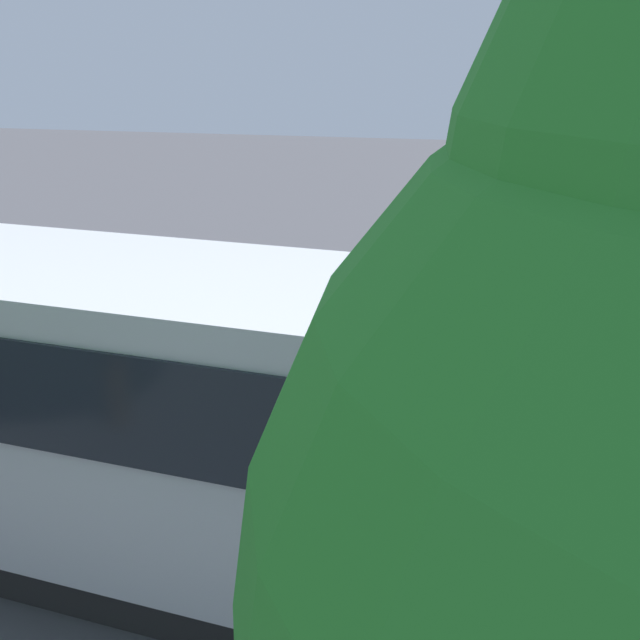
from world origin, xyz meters
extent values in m
plane|color=#424247|center=(0.00, 0.00, 0.00)|extent=(80.00, 80.00, 0.00)
cube|color=#B7BABF|center=(1.19, 5.09, 1.85)|extent=(10.00, 3.17, 2.80)
cube|color=black|center=(1.11, 3.82, 2.41)|extent=(8.26, 0.61, 1.01)
cube|color=black|center=(1.28, 6.35, 2.41)|extent=(8.26, 0.61, 1.01)
cube|color=#1959B2|center=(1.11, 3.83, 1.29)|extent=(8.65, 0.62, 0.28)
cube|color=black|center=(1.19, 5.09, 0.23)|extent=(9.20, 2.92, 0.45)
torus|color=black|center=(4.56, 3.72, 0.50)|extent=(1.02, 0.39, 1.00)
torus|color=black|center=(-2.32, 4.20, 0.50)|extent=(1.02, 0.39, 1.00)
cylinder|color=#473823|center=(-0.64, 2.16, 0.46)|extent=(0.12, 0.12, 0.76)
cube|color=black|center=(-0.64, 2.12, 0.05)|extent=(0.10, 0.26, 0.10)
cylinder|color=#473823|center=(-0.80, 2.16, 0.46)|extent=(0.12, 0.12, 0.76)
cube|color=black|center=(-0.80, 2.12, 0.05)|extent=(0.10, 0.26, 0.10)
cube|color=silver|center=(-0.72, 2.16, 1.16)|extent=(0.38, 0.29, 0.63)
cylinder|color=silver|center=(-0.48, 2.16, 1.18)|extent=(0.09, 0.09, 0.60)
sphere|color=tan|center=(-0.48, 2.16, 0.88)|extent=(0.09, 0.09, 0.09)
cylinder|color=silver|center=(-0.96, 2.16, 1.18)|extent=(0.09, 0.09, 0.60)
sphere|color=tan|center=(-0.96, 2.16, 0.88)|extent=(0.09, 0.09, 0.09)
sphere|color=tan|center=(-0.72, 2.16, 1.61)|extent=(0.23, 0.23, 0.23)
cylinder|color=black|center=(0.44, 2.27, 0.47)|extent=(0.13, 0.13, 0.76)
cube|color=black|center=(0.43, 2.23, 0.05)|extent=(0.13, 0.27, 0.10)
cylinder|color=black|center=(0.28, 2.29, 0.47)|extent=(0.13, 0.13, 0.76)
cube|color=black|center=(0.27, 2.25, 0.05)|extent=(0.13, 0.27, 0.10)
cube|color=#D8F233|center=(0.36, 2.28, 1.16)|extent=(0.41, 0.32, 0.63)
cube|color=silver|center=(0.36, 2.28, 1.16)|extent=(0.42, 0.34, 0.06)
cylinder|color=#D8F233|center=(0.59, 2.25, 1.18)|extent=(0.10, 0.10, 0.60)
sphere|color=tan|center=(0.59, 2.25, 0.88)|extent=(0.10, 0.10, 0.09)
cylinder|color=#D8F233|center=(0.12, 2.31, 1.18)|extent=(0.10, 0.10, 0.60)
sphere|color=tan|center=(0.12, 2.31, 0.88)|extent=(0.10, 0.10, 0.09)
sphere|color=tan|center=(0.36, 2.28, 1.62)|extent=(0.26, 0.26, 0.23)
cylinder|color=black|center=(1.39, 2.15, 0.47)|extent=(0.14, 0.14, 0.78)
cube|color=black|center=(1.39, 2.11, 0.05)|extent=(0.14, 0.27, 0.10)
cylinder|color=black|center=(1.24, 2.17, 0.47)|extent=(0.14, 0.14, 0.78)
cube|color=black|center=(1.23, 2.13, 0.05)|extent=(0.14, 0.27, 0.10)
cube|color=black|center=(1.32, 2.16, 1.19)|extent=(0.42, 0.34, 0.65)
cylinder|color=black|center=(1.55, 2.12, 1.20)|extent=(0.10, 0.10, 0.61)
sphere|color=tan|center=(1.55, 2.12, 0.89)|extent=(0.10, 0.10, 0.09)
cylinder|color=black|center=(1.08, 2.20, 1.20)|extent=(0.10, 0.10, 0.61)
sphere|color=tan|center=(1.08, 2.20, 0.89)|extent=(0.10, 0.10, 0.09)
sphere|color=tan|center=(1.32, 2.16, 1.64)|extent=(0.27, 0.27, 0.23)
cylinder|color=black|center=(2.48, 2.36, 0.45)|extent=(0.14, 0.14, 0.73)
cube|color=black|center=(2.47, 2.32, 0.05)|extent=(0.15, 0.28, 0.10)
cylinder|color=black|center=(2.32, 2.40, 0.45)|extent=(0.14, 0.14, 0.73)
cube|color=black|center=(2.31, 2.36, 0.05)|extent=(0.15, 0.28, 0.10)
cube|color=black|center=(2.40, 2.38, 1.12)|extent=(0.43, 0.35, 0.61)
cylinder|color=black|center=(2.63, 2.33, 1.13)|extent=(0.11, 0.11, 0.58)
sphere|color=tan|center=(2.63, 2.33, 0.84)|extent=(0.11, 0.11, 0.09)
cylinder|color=black|center=(2.16, 2.43, 1.13)|extent=(0.11, 0.11, 0.58)
sphere|color=tan|center=(2.16, 2.43, 0.84)|extent=(0.11, 0.11, 0.09)
sphere|color=tan|center=(2.40, 2.38, 1.56)|extent=(0.26, 0.26, 0.22)
cylinder|color=black|center=(3.78, 2.31, 0.47)|extent=(0.12, 0.12, 0.77)
cube|color=black|center=(3.78, 2.27, 0.05)|extent=(0.11, 0.26, 0.10)
cylinder|color=black|center=(3.62, 2.30, 0.47)|extent=(0.12, 0.12, 0.77)
cube|color=black|center=(3.62, 2.26, 0.05)|extent=(0.11, 0.26, 0.10)
cube|color=navy|center=(3.70, 2.31, 1.18)|extent=(0.39, 0.29, 0.64)
cylinder|color=navy|center=(3.94, 2.31, 1.19)|extent=(0.09, 0.09, 0.61)
sphere|color=tan|center=(3.94, 2.31, 0.89)|extent=(0.09, 0.09, 0.09)
cylinder|color=navy|center=(3.46, 2.30, 1.19)|extent=(0.09, 0.09, 0.61)
sphere|color=tan|center=(3.46, 2.30, 0.89)|extent=(0.09, 0.09, 0.09)
sphere|color=tan|center=(3.70, 2.31, 1.63)|extent=(0.24, 0.24, 0.23)
torus|color=black|center=(-2.36, 3.01, 0.30)|extent=(0.61, 0.18, 0.60)
cylinder|color=silver|center=(-2.36, 3.01, 0.30)|extent=(0.13, 0.11, 0.12)
cylinder|color=silver|center=(-2.41, 3.01, 0.65)|extent=(0.32, 0.08, 0.67)
cube|color=#0C19B2|center=(-3.01, 2.96, 0.63)|extent=(0.86, 0.34, 0.36)
cylinder|color=black|center=(-2.46, 3.00, 0.95)|extent=(0.08, 0.58, 0.04)
torus|color=black|center=(1.75, -2.60, 0.30)|extent=(0.60, 0.15, 0.60)
cylinder|color=silver|center=(1.75, -2.60, 0.30)|extent=(0.12, 0.10, 0.12)
torus|color=black|center=(2.84, -2.56, 1.26)|extent=(0.85, 0.17, 0.85)
cylinder|color=silver|center=(2.84, -2.56, 1.26)|extent=(0.12, 0.12, 0.12)
cylinder|color=silver|center=(1.56, -2.61, 0.60)|extent=(0.65, 0.08, 0.36)
cube|color=#198C33|center=(2.02, -2.59, 0.98)|extent=(0.88, 0.32, 0.83)
cube|color=black|center=(2.35, -2.58, 1.33)|extent=(0.53, 0.24, 0.49)
cylinder|color=silver|center=(2.44, -2.71, 1.06)|extent=(0.39, 0.10, 0.36)
cylinder|color=black|center=(1.39, -2.62, 0.85)|extent=(0.06, 0.58, 0.04)
cube|color=black|center=(1.88, -2.59, 1.24)|extent=(0.52, 0.36, 0.55)
sphere|color=red|center=(1.46, -2.61, 1.11)|extent=(0.27, 0.27, 0.26)
cylinder|color=black|center=(1.66, -2.42, 1.05)|extent=(0.46, 0.11, 0.14)
cylinder|color=black|center=(2.22, -2.40, 1.12)|extent=(0.34, 0.11, 0.37)
cylinder|color=black|center=(1.67, -2.78, 1.05)|extent=(0.46, 0.11, 0.14)
cylinder|color=black|center=(2.23, -2.76, 1.12)|extent=(0.34, 0.11, 0.37)
cube|color=orange|center=(0.18, -2.72, 0.01)|extent=(0.34, 0.34, 0.03)
cone|color=orange|center=(0.18, -2.72, 0.33)|extent=(0.26, 0.26, 0.60)
cylinder|color=white|center=(0.18, -2.72, 0.30)|extent=(0.19, 0.19, 0.07)
cube|color=white|center=(-2.12, -0.29, 0.00)|extent=(0.23, 3.96, 0.01)
cube|color=white|center=(0.33, -0.29, 0.00)|extent=(0.22, 3.63, 0.01)
cube|color=white|center=(2.77, -0.29, 0.00)|extent=(0.23, 3.90, 0.01)
camera|label=1|loc=(-1.52, 11.30, 5.15)|focal=42.21mm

